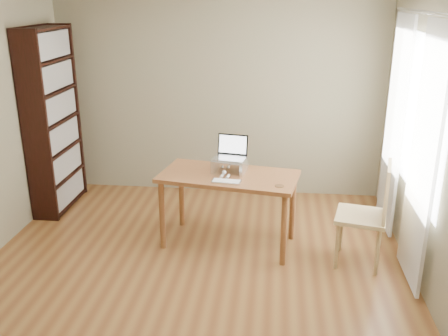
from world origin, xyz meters
TOP-DOWN VIEW (x-y plane):
  - room at (0.03, 0.01)m, footprint 4.04×4.54m
  - bookshelf at (-1.83, 1.55)m, footprint 0.30×0.90m
  - curtains at (1.92, 0.80)m, footprint 0.03×1.90m
  - desk at (0.27, 0.80)m, footprint 1.43×0.88m
  - laptop_stand at (0.27, 0.88)m, footprint 0.32×0.25m
  - laptop at (0.27, 0.93)m, footprint 0.34×0.30m
  - keyboard at (0.27, 0.58)m, footprint 0.28×0.14m
  - coaster at (0.76, 0.53)m, footprint 0.09×0.09m
  - cat at (0.26, 0.91)m, footprint 0.22×0.46m
  - chair at (1.60, 0.54)m, footprint 0.53×0.53m

SIDE VIEW (x-z plane):
  - chair at x=1.60m, z-range 0.04..1.05m
  - desk at x=0.27m, z-range 0.27..1.02m
  - coaster at x=0.76m, z-range 0.75..0.76m
  - keyboard at x=0.27m, z-range 0.75..0.77m
  - cat at x=0.26m, z-range 0.74..0.87m
  - laptop_stand at x=0.27m, z-range 0.77..0.90m
  - laptop at x=0.27m, z-range 0.83..1.05m
  - bookshelf at x=-1.83m, z-range 0.00..2.10m
  - curtains at x=1.92m, z-range 0.05..2.29m
  - room at x=0.03m, z-range -0.02..2.62m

